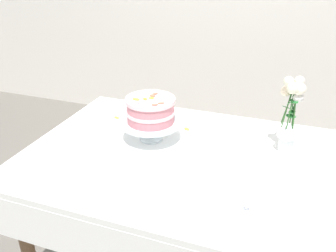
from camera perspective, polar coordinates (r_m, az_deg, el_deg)
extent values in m
cube|color=white|center=(1.60, 2.13, -5.10)|extent=(1.40, 1.00, 0.03)
cylinder|color=brown|center=(1.81, -21.78, -17.68)|extent=(0.06, 0.06, 0.71)
cylinder|color=brown|center=(2.32, -9.21, -5.35)|extent=(0.06, 0.06, 0.71)
cylinder|color=brown|center=(2.10, 21.66, -10.92)|extent=(0.06, 0.06, 0.71)
cube|color=white|center=(1.71, -2.74, -2.18)|extent=(0.35, 0.35, 0.00)
cylinder|color=silver|center=(1.71, -2.74, -1.99)|extent=(0.11, 0.11, 0.01)
cylinder|color=silver|center=(1.69, -2.77, -0.73)|extent=(0.03, 0.03, 0.07)
cylinder|color=silver|center=(1.67, -2.80, 0.60)|extent=(0.29, 0.29, 0.01)
cylinder|color=#CC7A84|center=(1.66, -2.82, 1.42)|extent=(0.22, 0.22, 0.04)
cylinder|color=beige|center=(1.65, -2.85, 2.32)|extent=(0.23, 0.23, 0.02)
cylinder|color=#CC7A84|center=(1.64, -2.87, 3.24)|extent=(0.22, 0.22, 0.04)
cylinder|color=beige|center=(1.63, -2.89, 4.21)|extent=(0.23, 0.23, 0.02)
ellipsoid|color=pink|center=(1.57, -4.60, 3.79)|extent=(0.03, 0.04, 0.01)
ellipsoid|color=#E56B51|center=(1.56, -1.12, 3.73)|extent=(0.04, 0.03, 0.00)
ellipsoid|color=orange|center=(1.61, -3.72, 4.40)|extent=(0.03, 0.03, 0.01)
ellipsoid|color=yellow|center=(1.62, -2.72, 4.57)|extent=(0.03, 0.03, 0.01)
ellipsoid|color=#E56B51|center=(1.55, -2.17, 3.48)|extent=(0.03, 0.03, 0.01)
ellipsoid|color=yellow|center=(1.61, -5.19, 4.36)|extent=(0.04, 0.03, 0.01)
ellipsoid|color=#E56B51|center=(1.64, -2.51, 4.93)|extent=(0.04, 0.03, 0.01)
ellipsoid|color=#E56B51|center=(1.67, -2.12, 5.26)|extent=(0.03, 0.04, 0.00)
cylinder|color=silver|center=(1.69, 18.59, -2.66)|extent=(0.07, 0.07, 0.08)
cone|color=silver|center=(1.66, 18.94, -0.51)|extent=(0.10, 0.10, 0.06)
cylinder|color=#2D6028|center=(1.62, 19.71, 2.06)|extent=(0.02, 0.01, 0.15)
sphere|color=silver|center=(1.59, 20.30, 4.38)|extent=(0.05, 0.05, 0.05)
ellipsoid|color=#236B2D|center=(1.63, 19.25, 1.52)|extent=(0.05, 0.03, 0.02)
cylinder|color=#2D6028|center=(1.62, 19.79, 3.29)|extent=(0.01, 0.02, 0.21)
sphere|color=beige|center=(1.59, 20.50, 6.80)|extent=(0.04, 0.04, 0.04)
ellipsoid|color=#236B2D|center=(1.63, 19.41, 2.18)|extent=(0.04, 0.05, 0.01)
cylinder|color=#2D6028|center=(1.64, 19.48, 3.02)|extent=(0.01, 0.03, 0.18)
sphere|color=silver|center=(1.63, 19.96, 6.06)|extent=(0.05, 0.05, 0.05)
ellipsoid|color=#236B2D|center=(1.64, 19.66, 2.69)|extent=(0.02, 0.04, 0.02)
cylinder|color=#2D6028|center=(1.64, 18.59, 2.67)|extent=(0.03, 0.02, 0.16)
sphere|color=#F9E0BC|center=(1.61, 18.55, 5.39)|extent=(0.05, 0.05, 0.05)
ellipsoid|color=#236B2D|center=(1.63, 18.60, 2.88)|extent=(0.05, 0.04, 0.01)
cylinder|color=#2D6028|center=(1.60, 18.80, 3.24)|extent=(0.03, 0.01, 0.21)
sphere|color=beige|center=(1.56, 18.94, 6.80)|extent=(0.04, 0.04, 0.04)
cylinder|color=#2D6028|center=(1.60, 19.20, 2.71)|extent=(0.01, 0.02, 0.19)
sphere|color=#F1EAC7|center=(1.56, 19.56, 5.82)|extent=(0.05, 0.05, 0.05)
ellipsoid|color=#236B2D|center=(1.59, 19.09, 3.57)|extent=(0.03, 0.05, 0.02)
cylinder|color=#2D6028|center=(1.61, 19.82, 2.64)|extent=(0.02, 0.01, 0.19)
sphere|color=white|center=(1.57, 20.53, 5.65)|extent=(0.05, 0.05, 0.05)
ellipsoid|color=#236B2D|center=(1.59, 19.71, 3.80)|extent=(0.05, 0.04, 0.01)
cylinder|color=white|center=(1.30, 10.64, -13.07)|extent=(0.13, 0.13, 0.01)
cylinder|color=white|center=(1.28, 10.75, -11.99)|extent=(0.07, 0.07, 0.06)
torus|color=white|center=(1.28, 12.71, -12.22)|extent=(0.03, 0.01, 0.03)
ellipsoid|color=yellow|center=(1.96, -8.30, 1.38)|extent=(0.05, 0.04, 0.00)
ellipsoid|color=#E56B51|center=(1.93, -3.72, 1.24)|extent=(0.04, 0.04, 0.01)
ellipsoid|color=pink|center=(1.59, -6.93, -4.79)|extent=(0.04, 0.05, 0.01)
ellipsoid|color=yellow|center=(1.81, 3.07, -0.50)|extent=(0.05, 0.05, 0.01)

